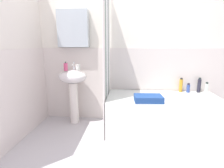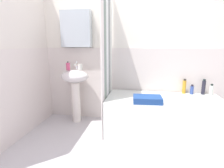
{
  "view_description": "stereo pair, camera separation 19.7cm",
  "coord_description": "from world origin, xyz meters",
  "px_view_note": "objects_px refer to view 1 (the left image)",
  "views": [
    {
      "loc": [
        -0.12,
        -1.58,
        1.26
      ],
      "look_at": [
        -0.35,
        0.82,
        0.71
      ],
      "focal_mm": 28.18,
      "sensor_mm": 36.0,
      "label": 1
    },
    {
      "loc": [
        0.07,
        -1.56,
        1.26
      ],
      "look_at": [
        -0.35,
        0.82,
        0.71
      ],
      "focal_mm": 28.18,
      "sensor_mm": 36.0,
      "label": 2
    }
  ],
  "objects_px": {
    "sink": "(73,85)",
    "shampoo_bottle": "(206,88)",
    "toothbrush_cup": "(78,67)",
    "towel_folded": "(148,98)",
    "conditioner_bottle": "(188,88)",
    "body_wash_bottle": "(199,85)",
    "lotion_bottle": "(181,85)",
    "bathtub": "(162,114)",
    "soap_dispenser": "(66,67)"
  },
  "relations": [
    {
      "from": "sink",
      "to": "shampoo_bottle",
      "type": "relative_size",
      "value": 5.05
    },
    {
      "from": "toothbrush_cup",
      "to": "towel_folded",
      "type": "relative_size",
      "value": 0.26
    },
    {
      "from": "toothbrush_cup",
      "to": "conditioner_bottle",
      "type": "xyz_separation_m",
      "value": [
        1.7,
        0.09,
        -0.31
      ]
    },
    {
      "from": "toothbrush_cup",
      "to": "sink",
      "type": "bearing_deg",
      "value": -164.39
    },
    {
      "from": "body_wash_bottle",
      "to": "towel_folded",
      "type": "height_order",
      "value": "body_wash_bottle"
    },
    {
      "from": "shampoo_bottle",
      "to": "conditioner_bottle",
      "type": "relative_size",
      "value": 1.18
    },
    {
      "from": "lotion_bottle",
      "to": "towel_folded",
      "type": "bearing_deg",
      "value": -136.49
    },
    {
      "from": "bathtub",
      "to": "towel_folded",
      "type": "bearing_deg",
      "value": -135.79
    },
    {
      "from": "lotion_bottle",
      "to": "body_wash_bottle",
      "type": "bearing_deg",
      "value": -0.96
    },
    {
      "from": "body_wash_bottle",
      "to": "towel_folded",
      "type": "relative_size",
      "value": 0.64
    },
    {
      "from": "sink",
      "to": "lotion_bottle",
      "type": "bearing_deg",
      "value": 4.58
    },
    {
      "from": "shampoo_bottle",
      "to": "towel_folded",
      "type": "bearing_deg",
      "value": -152.38
    },
    {
      "from": "bathtub",
      "to": "body_wash_bottle",
      "type": "height_order",
      "value": "body_wash_bottle"
    },
    {
      "from": "towel_folded",
      "to": "toothbrush_cup",
      "type": "bearing_deg",
      "value": 158.43
    },
    {
      "from": "soap_dispenser",
      "to": "shampoo_bottle",
      "type": "bearing_deg",
      "value": 3.38
    },
    {
      "from": "conditioner_bottle",
      "to": "soap_dispenser",
      "type": "bearing_deg",
      "value": -175.47
    },
    {
      "from": "sink",
      "to": "conditioner_bottle",
      "type": "height_order",
      "value": "sink"
    },
    {
      "from": "shampoo_bottle",
      "to": "lotion_bottle",
      "type": "relative_size",
      "value": 0.77
    },
    {
      "from": "towel_folded",
      "to": "bathtub",
      "type": "bearing_deg",
      "value": 44.21
    },
    {
      "from": "sink",
      "to": "shampoo_bottle",
      "type": "xyz_separation_m",
      "value": [
        2.05,
        0.09,
        -0.02
      ]
    },
    {
      "from": "sink",
      "to": "lotion_bottle",
      "type": "height_order",
      "value": "sink"
    },
    {
      "from": "sink",
      "to": "toothbrush_cup",
      "type": "height_order",
      "value": "toothbrush_cup"
    },
    {
      "from": "sink",
      "to": "toothbrush_cup",
      "type": "distance_m",
      "value": 0.29
    },
    {
      "from": "bathtub",
      "to": "body_wash_bottle",
      "type": "relative_size",
      "value": 6.86
    },
    {
      "from": "body_wash_bottle",
      "to": "bathtub",
      "type": "bearing_deg",
      "value": -153.49
    },
    {
      "from": "conditioner_bottle",
      "to": "towel_folded",
      "type": "xyz_separation_m",
      "value": [
        -0.66,
        -0.5,
        -0.03
      ]
    },
    {
      "from": "toothbrush_cup",
      "to": "bathtub",
      "type": "xyz_separation_m",
      "value": [
        1.27,
        -0.19,
        -0.64
      ]
    },
    {
      "from": "body_wash_bottle",
      "to": "conditioner_bottle",
      "type": "relative_size",
      "value": 1.59
    },
    {
      "from": "towel_folded",
      "to": "conditioner_bottle",
      "type": "bearing_deg",
      "value": 37.33
    },
    {
      "from": "shampoo_bottle",
      "to": "towel_folded",
      "type": "height_order",
      "value": "shampoo_bottle"
    },
    {
      "from": "sink",
      "to": "soap_dispenser",
      "type": "height_order",
      "value": "soap_dispenser"
    },
    {
      "from": "shampoo_bottle",
      "to": "conditioner_bottle",
      "type": "distance_m",
      "value": 0.26
    },
    {
      "from": "conditioner_bottle",
      "to": "toothbrush_cup",
      "type": "bearing_deg",
      "value": -177.0
    },
    {
      "from": "body_wash_bottle",
      "to": "lotion_bottle",
      "type": "relative_size",
      "value": 1.03
    },
    {
      "from": "shampoo_bottle",
      "to": "towel_folded",
      "type": "relative_size",
      "value": 0.48
    },
    {
      "from": "sink",
      "to": "bathtub",
      "type": "distance_m",
      "value": 1.42
    },
    {
      "from": "soap_dispenser",
      "to": "towel_folded",
      "type": "xyz_separation_m",
      "value": [
        1.22,
        -0.35,
        -0.35
      ]
    },
    {
      "from": "toothbrush_cup",
      "to": "lotion_bottle",
      "type": "bearing_deg",
      "value": 3.97
    },
    {
      "from": "shampoo_bottle",
      "to": "body_wash_bottle",
      "type": "xyz_separation_m",
      "value": [
        -0.1,
        0.04,
        0.03
      ]
    },
    {
      "from": "body_wash_bottle",
      "to": "towel_folded",
      "type": "xyz_separation_m",
      "value": [
        -0.82,
        -0.52,
        -0.07
      ]
    },
    {
      "from": "body_wash_bottle",
      "to": "conditioner_bottle",
      "type": "bearing_deg",
      "value": -174.13
    },
    {
      "from": "lotion_bottle",
      "to": "towel_folded",
      "type": "distance_m",
      "value": 0.76
    },
    {
      "from": "bathtub",
      "to": "conditioner_bottle",
      "type": "bearing_deg",
      "value": 33.01
    },
    {
      "from": "shampoo_bottle",
      "to": "towel_folded",
      "type": "distance_m",
      "value": 1.04
    },
    {
      "from": "sink",
      "to": "bathtub",
      "type": "bearing_deg",
      "value": -6.91
    },
    {
      "from": "conditioner_bottle",
      "to": "towel_folded",
      "type": "relative_size",
      "value": 0.4
    },
    {
      "from": "bathtub",
      "to": "lotion_bottle",
      "type": "height_order",
      "value": "lotion_bottle"
    },
    {
      "from": "lotion_bottle",
      "to": "shampoo_bottle",
      "type": "bearing_deg",
      "value": -6.8
    },
    {
      "from": "conditioner_bottle",
      "to": "towel_folded",
      "type": "height_order",
      "value": "conditioner_bottle"
    },
    {
      "from": "body_wash_bottle",
      "to": "lotion_bottle",
      "type": "xyz_separation_m",
      "value": [
        -0.27,
        0.0,
        -0.0
      ]
    }
  ]
}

